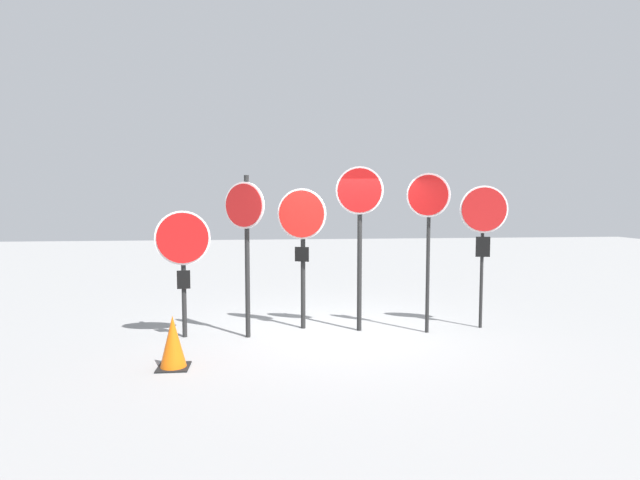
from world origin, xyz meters
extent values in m
plane|color=gray|center=(0.00, 0.00, 0.00)|extent=(40.00, 40.00, 0.00)
cylinder|color=black|center=(-2.40, -0.03, 1.00)|extent=(0.07, 0.07, 1.99)
cylinder|color=white|center=(-2.39, -0.09, 1.57)|extent=(0.84, 0.14, 0.84)
cylinder|color=red|center=(-2.39, -0.10, 1.57)|extent=(0.78, 0.13, 0.78)
cube|color=black|center=(-2.39, -0.09, 0.92)|extent=(0.20, 0.05, 0.29)
cylinder|color=black|center=(-1.41, -0.14, 1.27)|extent=(0.07, 0.07, 2.54)
cylinder|color=white|center=(-1.44, -0.19, 2.08)|extent=(0.62, 0.41, 0.72)
cylinder|color=red|center=(-1.45, -0.21, 2.08)|extent=(0.57, 0.38, 0.66)
cylinder|color=black|center=(-0.50, 0.32, 1.08)|extent=(0.08, 0.08, 2.16)
cylinder|color=white|center=(-0.53, 0.26, 1.93)|extent=(0.79, 0.33, 0.84)
cylinder|color=red|center=(-0.53, 0.24, 1.93)|extent=(0.73, 0.31, 0.78)
cube|color=black|center=(-0.53, 0.26, 1.26)|extent=(0.23, 0.11, 0.24)
cylinder|color=black|center=(0.41, 0.07, 1.26)|extent=(0.08, 0.08, 2.53)
cylinder|color=white|center=(0.39, 0.01, 2.31)|extent=(0.75, 0.24, 0.77)
cylinder|color=red|center=(0.39, -0.01, 2.31)|extent=(0.69, 0.22, 0.71)
cylinder|color=black|center=(1.49, -0.16, 1.26)|extent=(0.06, 0.06, 2.51)
cylinder|color=white|center=(1.46, -0.21, 2.23)|extent=(0.61, 0.39, 0.70)
cylinder|color=red|center=(1.45, -0.23, 2.23)|extent=(0.56, 0.36, 0.64)
cylinder|color=black|center=(2.49, 0.04, 1.10)|extent=(0.05, 0.05, 2.20)
cylinder|color=white|center=(2.48, -0.01, 2.00)|extent=(0.77, 0.18, 0.79)
cylinder|color=red|center=(2.47, -0.03, 2.00)|extent=(0.71, 0.17, 0.73)
cube|color=black|center=(2.48, -0.01, 1.38)|extent=(0.23, 0.07, 0.34)
cube|color=black|center=(-2.31, -1.52, 0.01)|extent=(0.40, 0.40, 0.02)
cone|color=#E05B0C|center=(-2.31, -1.52, 0.35)|extent=(0.33, 0.33, 0.66)
camera|label=1|loc=(-1.09, -7.94, 2.14)|focal=28.00mm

